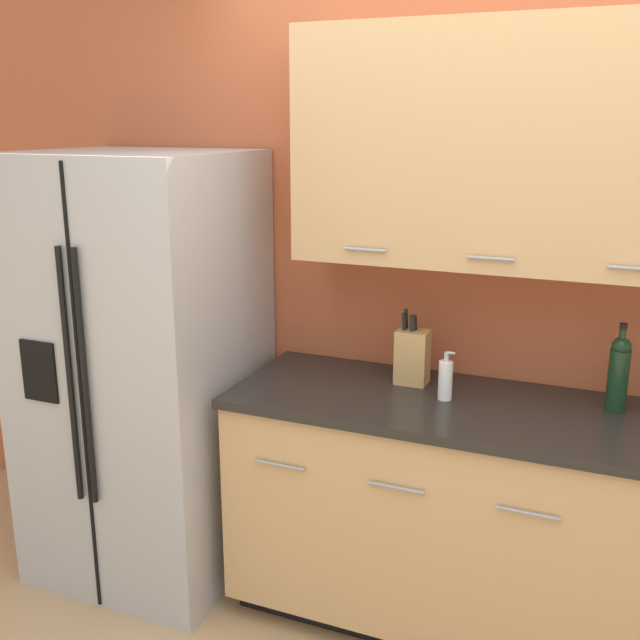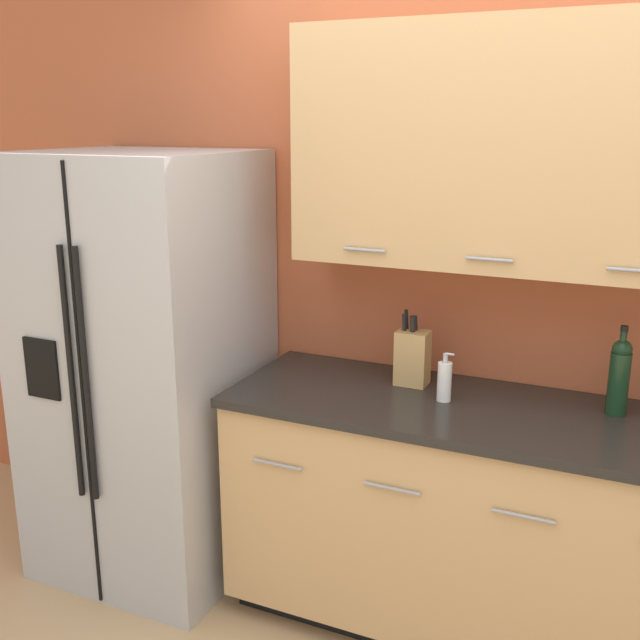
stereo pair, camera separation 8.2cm
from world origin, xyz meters
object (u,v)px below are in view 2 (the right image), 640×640
object	(u,v)px
refrigerator	(147,368)
knife_block	(412,357)
soap_dispenser	(444,381)
wine_bottle	(619,375)

from	to	relation	value
refrigerator	knife_block	size ratio (longest dim) A/B	6.16
refrigerator	soap_dispenser	distance (m)	1.28
wine_bottle	soap_dispenser	xyz separation A→B (m)	(-0.58, -0.12, -0.07)
soap_dispenser	wine_bottle	bearing A→B (deg)	12.07
wine_bottle	soap_dispenser	bearing A→B (deg)	-167.93
knife_block	wine_bottle	size ratio (longest dim) A/B	0.92
refrigerator	soap_dispenser	size ratio (longest dim) A/B	9.81
soap_dispenser	knife_block	bearing A→B (deg)	143.49
soap_dispenser	refrigerator	bearing A→B (deg)	-176.27
knife_block	soap_dispenser	world-z (taller)	knife_block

